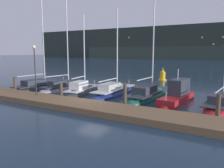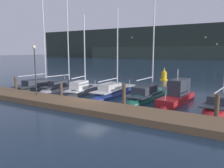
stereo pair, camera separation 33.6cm
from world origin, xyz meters
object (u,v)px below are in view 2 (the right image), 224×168
at_px(sailboat_berth_4, 114,93).
at_px(sailboat_berth_5, 149,96).
at_px(sailboat_berth_1, 41,87).
at_px(channel_buoy, 164,76).
at_px(sailboat_berth_3, 83,92).
at_px(motorboat_berth_6, 177,99).
at_px(sailboat_berth_2, 65,89).
at_px(sailboat_berth_7, 221,106).
at_px(dock_lamppost, 35,62).

bearing_deg(sailboat_berth_4, sailboat_berth_5, 7.15).
distance_m(sailboat_berth_1, channel_buoy, 17.92).
height_order(sailboat_berth_3, motorboat_berth_6, sailboat_berth_3).
xyz_separation_m(sailboat_berth_2, motorboat_berth_6, (12.75, 0.19, 0.24)).
xyz_separation_m(sailboat_berth_2, sailboat_berth_3, (3.09, -0.69, 0.01)).
height_order(sailboat_berth_2, sailboat_berth_7, sailboat_berth_2).
bearing_deg(channel_buoy, sailboat_berth_3, -106.68).
relative_size(sailboat_berth_4, channel_buoy, 4.91).
height_order(sailboat_berth_7, dock_lamppost, sailboat_berth_7).
bearing_deg(sailboat_berth_1, motorboat_berth_6, 2.32).
bearing_deg(sailboat_berth_3, sailboat_berth_4, 19.42).
bearing_deg(sailboat_berth_2, dock_lamppost, -77.68).
height_order(sailboat_berth_3, sailboat_berth_7, sailboat_berth_7).
relative_size(sailboat_berth_1, motorboat_berth_6, 2.08).
xyz_separation_m(sailboat_berth_2, sailboat_berth_4, (6.28, 0.44, 0.01)).
xyz_separation_m(sailboat_berth_7, dock_lamppost, (-15.12, -5.45, 3.33)).
bearing_deg(sailboat_berth_1, sailboat_berth_7, 2.42).
height_order(sailboat_berth_2, sailboat_berth_4, sailboat_berth_2).
xyz_separation_m(motorboat_berth_6, sailboat_berth_7, (3.48, 0.18, -0.24)).
xyz_separation_m(sailboat_berth_2, channel_buoy, (7.42, 13.78, 0.61)).
bearing_deg(sailboat_berth_3, sailboat_berth_2, 167.42).
height_order(sailboat_berth_4, dock_lamppost, sailboat_berth_4).
relative_size(channel_buoy, dock_lamppost, 0.43).
bearing_deg(dock_lamppost, sailboat_berth_5, 34.21).
xyz_separation_m(sailboat_berth_1, sailboat_berth_5, (13.35, 1.36, -0.03)).
bearing_deg(sailboat_berth_1, sailboat_berth_5, 5.83).
bearing_deg(sailboat_berth_5, motorboat_berth_6, -14.03).
distance_m(sailboat_berth_1, sailboat_berth_2, 3.47).
bearing_deg(sailboat_berth_2, sailboat_berth_5, 5.15).
xyz_separation_m(sailboat_berth_2, sailboat_berth_5, (9.91, 0.89, -0.00)).
bearing_deg(sailboat_berth_2, sailboat_berth_3, -12.58).
distance_m(sailboat_berth_4, motorboat_berth_6, 6.47).
distance_m(motorboat_berth_6, channel_buoy, 14.60).
xyz_separation_m(sailboat_berth_1, sailboat_berth_3, (6.52, -0.22, -0.02)).
xyz_separation_m(sailboat_berth_1, channel_buoy, (10.86, 14.24, 0.57)).
xyz_separation_m(sailboat_berth_1, sailboat_berth_4, (9.72, 0.91, -0.02)).
bearing_deg(sailboat_berth_5, sailboat_berth_2, -174.85).
bearing_deg(channel_buoy, sailboat_berth_7, -56.70).
relative_size(sailboat_berth_5, sailboat_berth_7, 1.11).
xyz_separation_m(sailboat_berth_4, motorboat_berth_6, (6.46, -0.25, 0.23)).
relative_size(sailboat_berth_4, dock_lamppost, 2.09).
distance_m(sailboat_berth_3, dock_lamppost, 5.85).
relative_size(sailboat_berth_2, sailboat_berth_3, 1.21).
bearing_deg(sailboat_berth_3, dock_lamppost, -114.17).
height_order(sailboat_berth_2, sailboat_berth_3, sailboat_berth_2).
height_order(sailboat_berth_4, sailboat_berth_5, sailboat_berth_5).
height_order(sailboat_berth_1, sailboat_berth_2, sailboat_berth_1).
relative_size(sailboat_berth_1, dock_lamppost, 2.73).
bearing_deg(sailboat_berth_1, sailboat_berth_4, 5.34).
relative_size(sailboat_berth_2, sailboat_berth_4, 1.15).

